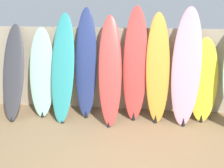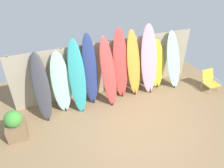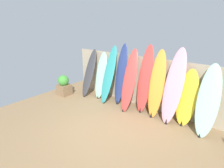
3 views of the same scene
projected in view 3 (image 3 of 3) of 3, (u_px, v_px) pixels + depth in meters
ground at (106, 129)px, 5.03m from camera, size 7.68×7.68×0.00m
fence_back at (142, 82)px, 6.21m from camera, size 6.08×0.11×1.80m
surfboard_charcoal_0 at (89, 73)px, 7.14m from camera, size 0.46×0.83×1.89m
surfboard_seafoam_1 at (101, 76)px, 6.90m from camera, size 0.54×0.51×1.83m
surfboard_teal_2 at (109, 75)px, 6.49m from camera, size 0.53×0.77×2.11m
surfboard_navy_3 at (121, 75)px, 6.33m from camera, size 0.48×0.53×2.21m
surfboard_red_4 at (129, 81)px, 5.90m from camera, size 0.52×0.82×2.09m
surfboard_red_5 at (145, 80)px, 5.73m from camera, size 0.49×0.51×2.25m
surfboard_orange_6 at (157, 85)px, 5.46m from camera, size 0.53×0.61×2.14m
surfboard_pink_7 at (174, 87)px, 5.10m from camera, size 0.61×0.70×2.25m
surfboard_yellow_8 at (187, 98)px, 5.04m from camera, size 0.56×0.46×1.67m
surfboard_seafoam_9 at (208, 101)px, 4.56m from camera, size 0.62×0.76×1.91m
planter_box at (64, 85)px, 7.29m from camera, size 0.50×0.47×0.85m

